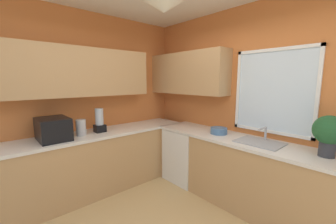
{
  "coord_description": "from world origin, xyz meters",
  "views": [
    {
      "loc": [
        1.39,
        -1.18,
        1.68
      ],
      "look_at": [
        -0.65,
        0.63,
        1.27
      ],
      "focal_mm": 22.18,
      "sensor_mm": 36.0,
      "label": 1
    }
  ],
  "objects_px": {
    "blender_appliance": "(100,121)",
    "kettle": "(81,128)",
    "sink_assembly": "(260,142)",
    "potted_plant": "(329,132)",
    "bowl": "(219,131)",
    "microwave": "(53,129)",
    "dishwasher": "(187,155)"
  },
  "relations": [
    {
      "from": "kettle",
      "to": "bowl",
      "type": "height_order",
      "value": "kettle"
    },
    {
      "from": "dishwasher",
      "to": "bowl",
      "type": "distance_m",
      "value": 0.8
    },
    {
      "from": "kettle",
      "to": "blender_appliance",
      "type": "height_order",
      "value": "blender_appliance"
    },
    {
      "from": "bowl",
      "to": "sink_assembly",
      "type": "bearing_deg",
      "value": 0.69
    },
    {
      "from": "blender_appliance",
      "to": "kettle",
      "type": "bearing_deg",
      "value": -85.95
    },
    {
      "from": "sink_assembly",
      "to": "potted_plant",
      "type": "height_order",
      "value": "potted_plant"
    },
    {
      "from": "dishwasher",
      "to": "blender_appliance",
      "type": "bearing_deg",
      "value": -118.35
    },
    {
      "from": "dishwasher",
      "to": "microwave",
      "type": "bearing_deg",
      "value": -109.6
    },
    {
      "from": "sink_assembly",
      "to": "blender_appliance",
      "type": "distance_m",
      "value": 2.26
    },
    {
      "from": "microwave",
      "to": "dishwasher",
      "type": "bearing_deg",
      "value": 70.4
    },
    {
      "from": "microwave",
      "to": "potted_plant",
      "type": "relative_size",
      "value": 1.12
    },
    {
      "from": "microwave",
      "to": "sink_assembly",
      "type": "distance_m",
      "value": 2.66
    },
    {
      "from": "dishwasher",
      "to": "sink_assembly",
      "type": "bearing_deg",
      "value": 1.77
    },
    {
      "from": "microwave",
      "to": "bowl",
      "type": "height_order",
      "value": "microwave"
    },
    {
      "from": "sink_assembly",
      "to": "potted_plant",
      "type": "relative_size",
      "value": 1.24
    },
    {
      "from": "dishwasher",
      "to": "potted_plant",
      "type": "xyz_separation_m",
      "value": [
        1.87,
        0.08,
        0.73
      ]
    },
    {
      "from": "dishwasher",
      "to": "sink_assembly",
      "type": "distance_m",
      "value": 1.3
    },
    {
      "from": "microwave",
      "to": "blender_appliance",
      "type": "relative_size",
      "value": 1.33
    },
    {
      "from": "microwave",
      "to": "blender_appliance",
      "type": "bearing_deg",
      "value": 90.0
    },
    {
      "from": "bowl",
      "to": "blender_appliance",
      "type": "xyz_separation_m",
      "value": [
        -1.26,
        -1.25,
        0.12
      ]
    },
    {
      "from": "sink_assembly",
      "to": "blender_appliance",
      "type": "xyz_separation_m",
      "value": [
        -1.87,
        -1.26,
        0.15
      ]
    },
    {
      "from": "kettle",
      "to": "potted_plant",
      "type": "bearing_deg",
      "value": 32.25
    },
    {
      "from": "dishwasher",
      "to": "potted_plant",
      "type": "distance_m",
      "value": 2.01
    },
    {
      "from": "kettle",
      "to": "bowl",
      "type": "bearing_deg",
      "value": 51.03
    },
    {
      "from": "dishwasher",
      "to": "microwave",
      "type": "height_order",
      "value": "microwave"
    },
    {
      "from": "microwave",
      "to": "potted_plant",
      "type": "bearing_deg",
      "value": 37.34
    },
    {
      "from": "potted_plant",
      "to": "blender_appliance",
      "type": "bearing_deg",
      "value": -152.78
    },
    {
      "from": "sink_assembly",
      "to": "blender_appliance",
      "type": "height_order",
      "value": "blender_appliance"
    },
    {
      "from": "sink_assembly",
      "to": "bowl",
      "type": "xyz_separation_m",
      "value": [
        -0.6,
        -0.01,
        0.03
      ]
    },
    {
      "from": "dishwasher",
      "to": "blender_appliance",
      "type": "xyz_separation_m",
      "value": [
        -0.66,
        -1.22,
        0.64
      ]
    },
    {
      "from": "sink_assembly",
      "to": "potted_plant",
      "type": "bearing_deg",
      "value": 3.65
    },
    {
      "from": "microwave",
      "to": "sink_assembly",
      "type": "bearing_deg",
      "value": 45.39
    }
  ]
}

